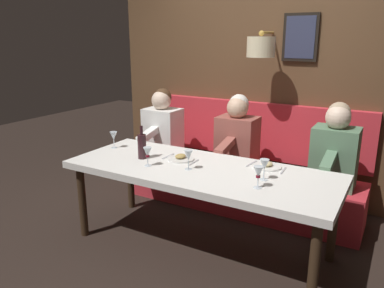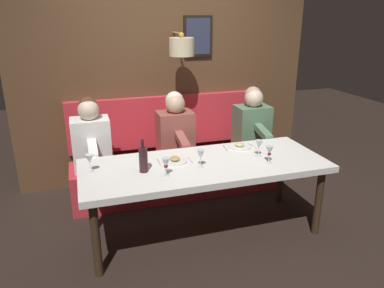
# 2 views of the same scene
# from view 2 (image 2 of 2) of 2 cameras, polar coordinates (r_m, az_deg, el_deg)

# --- Properties ---
(ground_plane) EXTENTS (12.00, 12.00, 0.00)m
(ground_plane) POSITION_cam_2_polar(r_m,az_deg,el_deg) (3.77, 1.84, -13.39)
(ground_plane) COLOR black
(dining_table) EXTENTS (0.90, 2.28, 0.74)m
(dining_table) POSITION_cam_2_polar(r_m,az_deg,el_deg) (3.45, 1.96, -3.94)
(dining_table) COLOR silver
(dining_table) RESTS_ON ground_plane
(banquette_bench) EXTENTS (0.52, 2.48, 0.45)m
(banquette_bench) POSITION_cam_2_polar(r_m,az_deg,el_deg) (4.41, -1.94, -4.91)
(banquette_bench) COLOR red
(banquette_bench) RESTS_ON ground_plane
(back_wall_panel) EXTENTS (0.59, 3.68, 2.90)m
(back_wall_panel) POSITION_cam_2_polar(r_m,az_deg,el_deg) (4.62, -4.01, 11.03)
(back_wall_panel) COLOR brown
(back_wall_panel) RESTS_ON ground_plane
(diner_nearest) EXTENTS (0.60, 0.40, 0.79)m
(diner_nearest) POSITION_cam_2_polar(r_m,az_deg,el_deg) (4.51, 9.31, 3.41)
(diner_nearest) COLOR #567A5B
(diner_nearest) RESTS_ON banquette_bench
(diner_near) EXTENTS (0.60, 0.40, 0.79)m
(diner_near) POSITION_cam_2_polar(r_m,az_deg,el_deg) (4.18, -2.61, 2.36)
(diner_near) COLOR #934C42
(diner_near) RESTS_ON banquette_bench
(diner_middle) EXTENTS (0.60, 0.40, 0.79)m
(diner_middle) POSITION_cam_2_polar(r_m,az_deg,el_deg) (4.06, -15.41, 1.12)
(diner_middle) COLOR white
(diner_middle) RESTS_ON banquette_bench
(place_setting_0) EXTENTS (0.24, 0.31, 0.05)m
(place_setting_0) POSITION_cam_2_polar(r_m,az_deg,el_deg) (3.44, -2.68, -2.55)
(place_setting_0) COLOR silver
(place_setting_0) RESTS_ON dining_table
(place_setting_1) EXTENTS (0.24, 0.32, 0.05)m
(place_setting_1) POSITION_cam_2_polar(r_m,az_deg,el_deg) (3.84, 7.34, -0.33)
(place_setting_1) COLOR white
(place_setting_1) RESTS_ON dining_table
(wine_glass_0) EXTENTS (0.07, 0.07, 0.16)m
(wine_glass_0) POSITION_cam_2_polar(r_m,az_deg,el_deg) (3.29, 1.35, -1.69)
(wine_glass_0) COLOR silver
(wine_glass_0) RESTS_ON dining_table
(wine_glass_1) EXTENTS (0.07, 0.07, 0.16)m
(wine_glass_1) POSITION_cam_2_polar(r_m,az_deg,el_deg) (3.45, 11.92, -1.08)
(wine_glass_1) COLOR silver
(wine_glass_1) RESTS_ON dining_table
(wine_glass_2) EXTENTS (0.07, 0.07, 0.16)m
(wine_glass_2) POSITION_cam_2_polar(r_m,az_deg,el_deg) (3.59, 10.32, -0.13)
(wine_glass_2) COLOR silver
(wine_glass_2) RESTS_ON dining_table
(wine_glass_3) EXTENTS (0.07, 0.07, 0.16)m
(wine_glass_3) POSITION_cam_2_polar(r_m,az_deg,el_deg) (3.12, -4.07, -2.98)
(wine_glass_3) COLOR silver
(wine_glass_3) RESTS_ON dining_table
(wine_glass_4) EXTENTS (0.07, 0.07, 0.16)m
(wine_glass_4) POSITION_cam_2_polar(r_m,az_deg,el_deg) (3.30, -15.58, -2.34)
(wine_glass_4) COLOR silver
(wine_glass_4) RESTS_ON dining_table
(wine_bottle) EXTENTS (0.08, 0.08, 0.30)m
(wine_bottle) POSITION_cam_2_polar(r_m,az_deg,el_deg) (3.22, -7.55, -2.37)
(wine_bottle) COLOR #33191E
(wine_bottle) RESTS_ON dining_table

